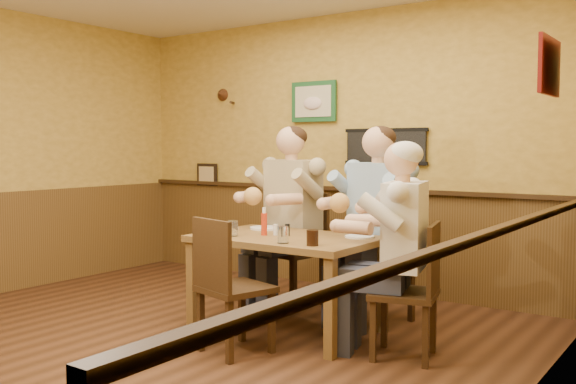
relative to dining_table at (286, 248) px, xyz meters
The scene contains 17 objects.
room 1.31m from the dining_table, 123.45° to the right, with size 5.02×5.03×2.81m.
dining_table is the anchor object (origin of this frame).
chair_back_left 0.84m from the dining_table, 120.94° to the left, with size 0.47×0.47×1.03m, color #372411, non-canonical shape.
chair_back_right 0.83m from the dining_table, 54.29° to the left, with size 0.47×0.47×1.02m, color #372411, non-canonical shape.
chair_right_end 1.06m from the dining_table, ahead, with size 0.43×0.43×0.93m, color #372411, non-canonical shape.
chair_near_side 0.67m from the dining_table, 88.46° to the right, with size 0.44×0.44×0.96m, color #372411, non-canonical shape.
diner_tan_shirt 0.83m from the dining_table, 120.94° to the left, with size 0.68×0.68×1.47m, color tan, non-canonical shape.
diner_blue_polo 0.82m from the dining_table, 54.29° to the left, with size 0.67×0.67×1.45m, color #7F9DBE, non-canonical shape.
diner_white_elder 1.04m from the dining_table, ahead, with size 0.61×0.61×1.33m, color silver, non-canonical shape.
water_glass_left 0.44m from the dining_table, 144.49° to the right, with size 0.08×0.08×0.12m, color white.
water_glass_mid 0.41m from the dining_table, 58.63° to the right, with size 0.08×0.08×0.12m, color white.
cola_tumbler 0.55m from the dining_table, 34.47° to the right, with size 0.08×0.08×0.11m, color black.
hot_sauce_bottle 0.26m from the dining_table, 159.45° to the right, with size 0.05×0.05×0.20m, color red.
salt_shaker 0.17m from the dining_table, behind, with size 0.03×0.03×0.09m, color silver.
pepper_shaker 0.14m from the dining_table, 89.80° to the left, with size 0.04×0.04×0.09m, color black.
plate_far_left 0.48m from the dining_table, 147.27° to the left, with size 0.27×0.27×0.02m, color silver.
plate_far_right 0.58m from the dining_table, 26.60° to the left, with size 0.23×0.23×0.02m, color silver.
Camera 1 is at (3.44, -3.22, 1.44)m, focal length 40.00 mm.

